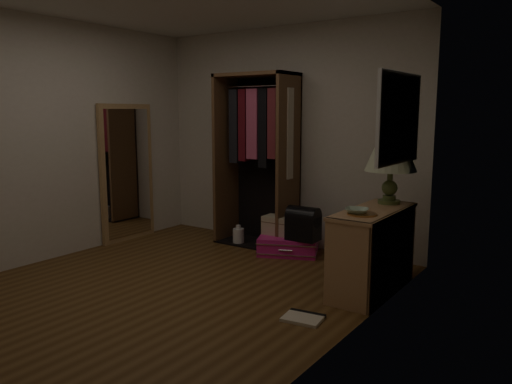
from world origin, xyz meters
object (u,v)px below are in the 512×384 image
(floor_mirror, at_px, (127,173))
(black_bag, at_px, (303,223))
(white_jug, at_px, (238,236))
(train_case, at_px, (277,225))
(table_lamp, at_px, (391,157))
(pink_suitcase, at_px, (288,245))
(open_wardrobe, at_px, (260,146))
(console_bookshelf, at_px, (374,248))

(floor_mirror, relative_size, black_bag, 4.51)
(black_bag, distance_m, white_jug, 0.98)
(train_case, xyz_separation_m, white_jug, (-0.56, -0.00, -0.21))
(table_lamp, bearing_deg, pink_suitcase, 169.34)
(floor_mirror, relative_size, white_jug, 7.09)
(pink_suitcase, height_order, white_jug, white_jug)
(train_case, bearing_deg, open_wardrobe, 152.10)
(pink_suitcase, bearing_deg, black_bag, -37.85)
(train_case, relative_size, black_bag, 0.86)
(console_bookshelf, distance_m, table_lamp, 0.86)
(train_case, relative_size, table_lamp, 0.54)
(pink_suitcase, distance_m, white_jug, 0.71)
(floor_mirror, distance_m, train_case, 2.01)
(black_bag, distance_m, table_lamp, 1.30)
(open_wardrobe, xyz_separation_m, train_case, (0.36, -0.17, -0.89))
(open_wardrobe, bearing_deg, console_bookshelf, -22.78)
(train_case, bearing_deg, white_jug, 177.73)
(black_bag, height_order, white_jug, black_bag)
(open_wardrobe, bearing_deg, white_jug, -138.90)
(open_wardrobe, xyz_separation_m, table_lamp, (1.76, -0.41, -0.01))
(console_bookshelf, xyz_separation_m, black_bag, (-1.02, 0.51, 0.01))
(floor_mirror, distance_m, white_jug, 1.60)
(console_bookshelf, bearing_deg, train_case, 157.95)
(open_wardrobe, height_order, black_bag, open_wardrobe)
(floor_mirror, height_order, table_lamp, floor_mirror)
(console_bookshelf, bearing_deg, white_jug, 163.93)
(black_bag, relative_size, table_lamp, 0.63)
(table_lamp, bearing_deg, console_bookshelf, -90.87)
(train_case, xyz_separation_m, table_lamp, (1.40, -0.24, 0.88))
(floor_mirror, bearing_deg, black_bag, 13.79)
(console_bookshelf, bearing_deg, pink_suitcase, 155.58)
(pink_suitcase, xyz_separation_m, train_case, (-0.15, 0.00, 0.21))
(pink_suitcase, distance_m, black_bag, 0.37)
(train_case, height_order, black_bag, black_bag)
(table_lamp, distance_m, white_jug, 2.25)
(black_bag, relative_size, white_jug, 1.57)
(console_bookshelf, height_order, pink_suitcase, console_bookshelf)
(console_bookshelf, xyz_separation_m, white_jug, (-1.95, 0.56, -0.29))
(train_case, distance_m, white_jug, 0.60)
(console_bookshelf, distance_m, open_wardrobe, 2.07)
(pink_suitcase, bearing_deg, open_wardrobe, 137.44)
(floor_mirror, xyz_separation_m, pink_suitcase, (2.00, 0.60, -0.75))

